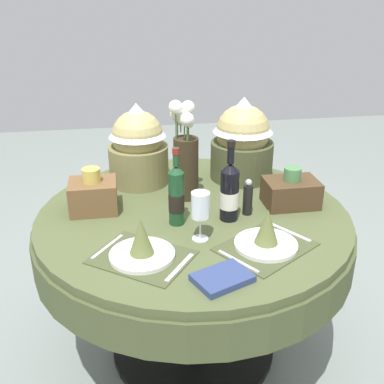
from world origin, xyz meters
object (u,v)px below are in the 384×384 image
(pepper_mill, at_px, (248,198))
(gift_tub_back_right, at_px, (243,137))
(place_setting_right, at_px, (266,236))
(dining_table, at_px, (193,239))
(wine_bottle_left, at_px, (176,195))
(woven_basket_side_left, at_px, (93,195))
(place_setting_left, at_px, (142,246))
(woven_basket_side_right, at_px, (291,191))
(flower_vase, at_px, (185,153))
(wine_bottle_centre, at_px, (230,191))
(book_on_table, at_px, (222,278))
(gift_tub_back_left, at_px, (138,142))
(wine_glass_left, at_px, (200,206))

(pepper_mill, distance_m, gift_tub_back_right, 0.44)
(gift_tub_back_right, bearing_deg, place_setting_right, -97.11)
(dining_table, relative_size, wine_bottle_left, 4.20)
(woven_basket_side_left, bearing_deg, place_setting_left, -66.73)
(place_setting_left, bearing_deg, woven_basket_side_right, 26.32)
(woven_basket_side_left, height_order, woven_basket_side_right, woven_basket_side_left)
(place_setting_left, relative_size, flower_vase, 0.93)
(wine_bottle_centre, bearing_deg, book_on_table, -106.14)
(wine_bottle_centre, distance_m, gift_tub_back_right, 0.48)
(gift_tub_back_left, bearing_deg, book_on_table, -76.18)
(wine_bottle_centre, distance_m, woven_basket_side_right, 0.33)
(wine_bottle_left, distance_m, wine_glass_left, 0.16)
(place_setting_left, distance_m, flower_vase, 0.58)
(wine_glass_left, distance_m, woven_basket_side_left, 0.53)
(dining_table, height_order, wine_glass_left, wine_glass_left)
(flower_vase, distance_m, gift_tub_back_left, 0.29)
(wine_bottle_left, distance_m, book_on_table, 0.46)
(flower_vase, relative_size, gift_tub_back_right, 1.10)
(place_setting_left, distance_m, woven_basket_side_right, 0.77)
(pepper_mill, distance_m, woven_basket_side_left, 0.67)
(book_on_table, bearing_deg, dining_table, 67.96)
(wine_bottle_centre, height_order, woven_basket_side_left, wine_bottle_centre)
(dining_table, height_order, woven_basket_side_right, woven_basket_side_right)
(woven_basket_side_left, bearing_deg, pepper_mill, -12.48)
(wine_glass_left, distance_m, pepper_mill, 0.31)
(wine_glass_left, height_order, pepper_mill, wine_glass_left)
(dining_table, bearing_deg, gift_tub_back_right, 48.99)
(place_setting_left, xyz_separation_m, woven_basket_side_left, (-0.18, 0.42, 0.03))
(wine_bottle_centre, xyz_separation_m, book_on_table, (-0.13, -0.44, -0.12))
(book_on_table, bearing_deg, woven_basket_side_right, 27.59)
(wine_glass_left, distance_m, gift_tub_back_left, 0.65)
(dining_table, bearing_deg, woven_basket_side_left, 168.31)
(dining_table, distance_m, wine_bottle_centre, 0.31)
(flower_vase, xyz_separation_m, wine_bottle_centre, (0.15, -0.25, -0.09))
(dining_table, bearing_deg, pepper_mill, -13.96)
(flower_vase, distance_m, wine_glass_left, 0.41)
(book_on_table, height_order, woven_basket_side_left, woven_basket_side_left)
(place_setting_right, height_order, woven_basket_side_left, woven_basket_side_left)
(wine_bottle_centre, relative_size, gift_tub_back_right, 0.84)
(dining_table, height_order, gift_tub_back_left, gift_tub_back_left)
(place_setting_left, relative_size, gift_tub_back_right, 1.03)
(gift_tub_back_right, xyz_separation_m, woven_basket_side_right, (0.13, -0.35, -0.15))
(wine_bottle_centre, relative_size, book_on_table, 1.87)
(gift_tub_back_right, distance_m, woven_basket_side_right, 0.40)
(place_setting_right, xyz_separation_m, flower_vase, (-0.23, 0.50, 0.17))
(gift_tub_back_right, bearing_deg, woven_basket_side_right, -69.07)
(wine_bottle_centre, relative_size, gift_tub_back_left, 0.87)
(gift_tub_back_left, xyz_separation_m, gift_tub_back_right, (0.52, -0.02, 0.01))
(woven_basket_side_left, distance_m, woven_basket_side_right, 0.87)
(wine_bottle_left, height_order, book_on_table, wine_bottle_left)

